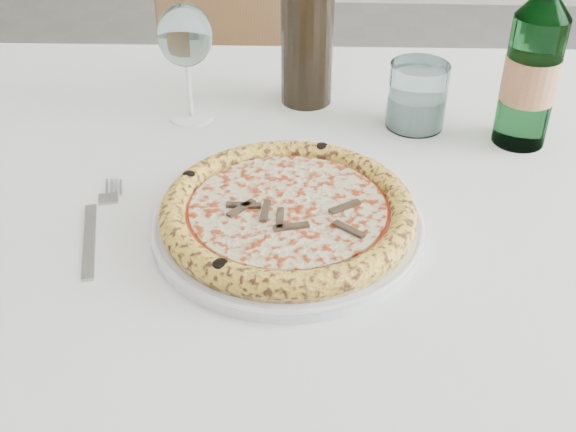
% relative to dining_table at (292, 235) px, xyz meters
% --- Properties ---
extents(dining_table, '(1.56, 0.94, 0.76)m').
position_rel_dining_table_xyz_m(dining_table, '(0.00, 0.00, 0.00)').
color(dining_table, brown).
rests_on(dining_table, floor).
extents(chair_far, '(0.56, 0.56, 0.93)m').
position_rel_dining_table_xyz_m(chair_far, '(-0.11, 0.84, -0.14)').
color(chair_far, brown).
rests_on(chair_far, floor).
extents(plate, '(0.32, 0.32, 0.02)m').
position_rel_dining_table_xyz_m(plate, '(-0.00, -0.10, 0.09)').
color(plate, white).
rests_on(plate, dining_table).
extents(pizza, '(0.29, 0.29, 0.03)m').
position_rel_dining_table_xyz_m(pizza, '(-0.00, -0.10, 0.11)').
color(pizza, '#E8CE72').
rests_on(pizza, plate).
extents(fork, '(0.05, 0.20, 0.00)m').
position_rel_dining_table_xyz_m(fork, '(-0.22, -0.11, 0.08)').
color(fork, '#999EA2').
rests_on(fork, dining_table).
extents(wine_glass, '(0.08, 0.08, 0.17)m').
position_rel_dining_table_xyz_m(wine_glass, '(-0.16, 0.17, 0.20)').
color(wine_glass, white).
rests_on(wine_glass, dining_table).
extents(tumbler, '(0.08, 0.08, 0.09)m').
position_rel_dining_table_xyz_m(tumbler, '(0.17, 0.17, 0.12)').
color(tumbler, silver).
rests_on(tumbler, dining_table).
extents(beer_bottle, '(0.07, 0.07, 0.28)m').
position_rel_dining_table_xyz_m(beer_bottle, '(0.31, 0.13, 0.19)').
color(beer_bottle, '#468255').
rests_on(beer_bottle, dining_table).
extents(wine_bottle, '(0.08, 0.08, 0.32)m').
position_rel_dining_table_xyz_m(wine_bottle, '(0.01, 0.24, 0.22)').
color(wine_bottle, black).
rests_on(wine_bottle, dining_table).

